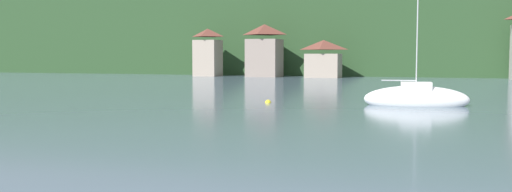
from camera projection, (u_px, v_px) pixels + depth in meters
name	position (u px, v px, depth m)	size (l,w,h in m)	color
wooded_hillside	(317.00, 38.00, 145.05)	(352.00, 74.82, 50.98)	#264223
shore_building_west	(208.00, 53.00, 101.96)	(4.54, 4.46, 8.78)	gray
shore_building_westcentral	(264.00, 51.00, 99.03)	(5.92, 5.65, 9.43)	gray
shore_building_central	(323.00, 59.00, 95.40)	(6.06, 4.99, 6.49)	gray
sailboat_far_4	(416.00, 98.00, 41.48)	(7.87, 2.77, 8.68)	white
mooring_buoy_near	(268.00, 103.00, 44.01)	(0.49, 0.49, 0.49)	yellow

